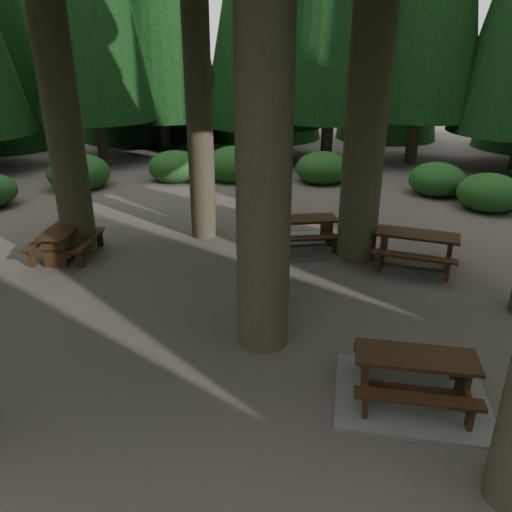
% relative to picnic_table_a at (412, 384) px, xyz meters
% --- Properties ---
extents(ground, '(80.00, 80.00, 0.00)m').
position_rel_picnic_table_a_xyz_m(ground, '(-3.08, 0.96, -0.23)').
color(ground, '#4D453F').
rests_on(ground, ground).
extents(picnic_table_a, '(2.10, 1.75, 0.71)m').
position_rel_picnic_table_a_xyz_m(picnic_table_a, '(0.00, 0.00, 0.00)').
color(picnic_table_a, gray).
rests_on(picnic_table_a, ground).
extents(picnic_table_b, '(1.54, 1.82, 0.72)m').
position_rel_picnic_table_a_xyz_m(picnic_table_b, '(-7.41, 4.04, 0.25)').
color(picnic_table_b, '#35200F').
rests_on(picnic_table_b, ground).
extents(picnic_table_c, '(2.60, 2.35, 0.74)m').
position_rel_picnic_table_a_xyz_m(picnic_table_c, '(-2.01, 5.58, 0.01)').
color(picnic_table_c, gray).
rests_on(picnic_table_c, ground).
extents(picnic_table_d, '(2.02, 1.75, 0.77)m').
position_rel_picnic_table_a_xyz_m(picnic_table_d, '(0.61, 4.81, 0.28)').
color(picnic_table_d, '#35200F').
rests_on(picnic_table_d, ground).
extents(shrub_ring, '(23.86, 24.64, 1.49)m').
position_rel_picnic_table_a_xyz_m(shrub_ring, '(-2.38, 1.71, 0.17)').
color(shrub_ring, '#1C531E').
rests_on(shrub_ring, ground).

